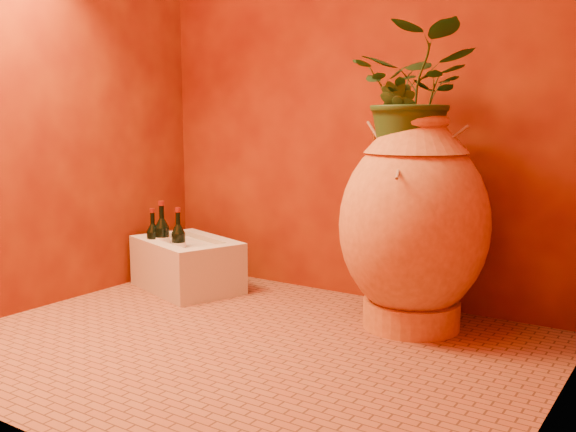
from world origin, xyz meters
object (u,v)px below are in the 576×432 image
Objects in this scene: wine_bottle_b at (162,240)px; wine_bottle_c at (153,242)px; wall_tap at (379,131)px; amphora at (414,224)px; stone_basin at (187,265)px; wine_bottle_a at (179,245)px.

wine_bottle_b reaches higher than wine_bottle_c.
wall_tap reaches higher than wine_bottle_b.
amphora reaches higher than wall_tap.
stone_basin is 0.16m from wine_bottle_a.
stone_basin is 0.21m from wine_bottle_b.
wine_bottle_a is 1.07× the size of wine_bottle_c.
amphora is 1.36m from wine_bottle_a.
wine_bottle_b is (-1.49, -0.13, -0.21)m from amphora.
wine_bottle_a is (-1.33, -0.16, -0.22)m from amphora.
wall_tap reaches higher than wine_bottle_a.
wine_bottle_b is 1.39m from wall_tap.
wine_bottle_c is 1.44m from wall_tap.
wall_tap is (1.04, 0.35, 0.78)m from stone_basin.
amphora reaches higher than wine_bottle_a.
wine_bottle_c is at bearing 179.57° from wine_bottle_a.
wine_bottle_a is 1.27m from wall_tap.
stone_basin is 2.39× the size of wine_bottle_c.
wine_bottle_c is (-0.18, -0.09, 0.13)m from stone_basin.
stone_basin is 2.09× the size of wine_bottle_b.
stone_basin is at bearing 25.37° from wine_bottle_c.
wine_bottle_b is at bearing -157.22° from stone_basin.
wine_bottle_a is at bearing -0.43° from wine_bottle_c.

